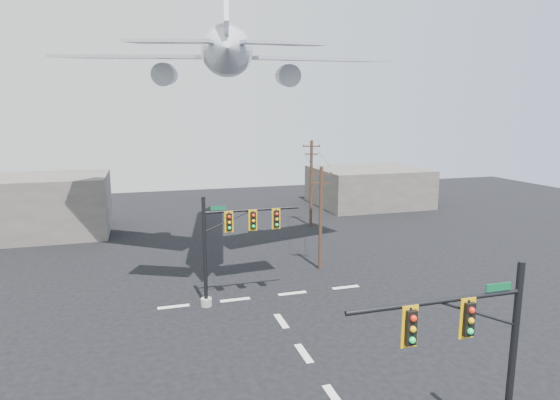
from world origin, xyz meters
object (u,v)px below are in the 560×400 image
object	(u,v)px
utility_pole_a	(321,216)
airliner	(227,56)
signal_mast_near	(481,361)
utility_pole_b	(311,182)
signal_mast_far	(229,244)

from	to	relation	value
utility_pole_a	airliner	world-z (taller)	airliner
signal_mast_near	utility_pole_b	size ratio (longest dim) A/B	0.77
signal_mast_far	utility_pole_b	xyz separation A→B (m)	(12.64, 19.08, 0.91)
airliner	signal_mast_near	bearing A→B (deg)	-161.69
signal_mast_far	utility_pole_a	xyz separation A→B (m)	(8.14, 4.85, 0.27)
signal_mast_near	signal_mast_far	size ratio (longest dim) A/B	1.01
signal_mast_near	airliner	size ratio (longest dim) A/B	0.25
signal_mast_near	airliner	world-z (taller)	airliner
signal_mast_near	utility_pole_a	bearing A→B (deg)	83.14
signal_mast_near	utility_pole_a	xyz separation A→B (m)	(2.55, 21.24, 0.42)
signal_mast_far	utility_pole_a	world-z (taller)	utility_pole_a
signal_mast_far	airliner	world-z (taller)	airliner
signal_mast_far	signal_mast_near	bearing A→B (deg)	-71.19
utility_pole_b	airliner	distance (m)	18.45
utility_pole_a	utility_pole_b	size ratio (longest dim) A/B	0.87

